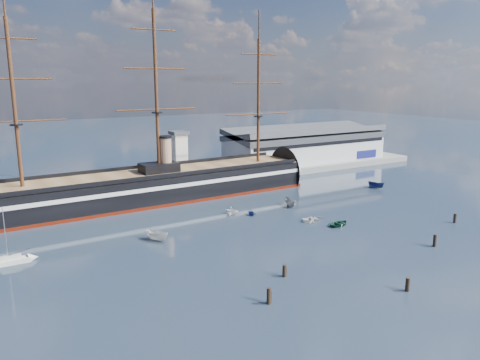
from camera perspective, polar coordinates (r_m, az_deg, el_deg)
ground at (r=116.35m, az=-2.03°, el=-3.98°), size 600.00×600.00×0.00m
quay at (r=151.83m, az=-5.34°, el=-0.17°), size 180.00×18.00×2.00m
warehouse at (r=179.27m, az=8.02°, el=4.27°), size 63.00×21.00×11.60m
quay_tower at (r=144.47m, az=-7.40°, el=3.08°), size 5.00×5.00×15.00m
warship at (r=128.09m, az=-11.31°, el=-0.84°), size 113.09×18.68×53.94m
sailboat at (r=94.38m, az=-26.15°, el=-8.78°), size 6.61×1.96×10.56m
motorboat_a at (r=97.94m, az=-10.00°, el=-7.33°), size 7.23×4.91×2.72m
motorboat_b at (r=108.54m, az=12.03°, el=-5.46°), size 1.84×3.47×1.54m
motorboat_c at (r=122.43m, az=6.15°, el=-3.22°), size 6.58×3.68×2.49m
motorboat_d at (r=114.94m, az=-1.03°, el=-4.18°), size 6.17×5.20×2.10m
motorboat_e at (r=110.66m, az=8.91°, el=-4.99°), size 1.98×3.38×1.48m
motorboat_f at (r=147.86m, az=16.23°, el=-0.95°), size 6.40×4.05×2.41m
motorboat_g at (r=114.00m, az=1.39°, el=-4.32°), size 4.57×1.99×1.67m
piling_near_left at (r=71.43m, az=3.51°, el=-14.84°), size 0.64×0.64×3.21m
piling_near_mid at (r=79.51m, az=19.68°, el=-12.65°), size 0.64×0.64×2.94m
piling_near_right at (r=101.01m, az=22.59°, el=-7.50°), size 0.64×0.64×3.18m
piling_far_right at (r=118.96m, az=24.67°, el=-4.76°), size 0.64×0.64×2.92m
piling_extra at (r=80.41m, az=5.41°, el=-11.66°), size 0.64×0.64×2.81m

